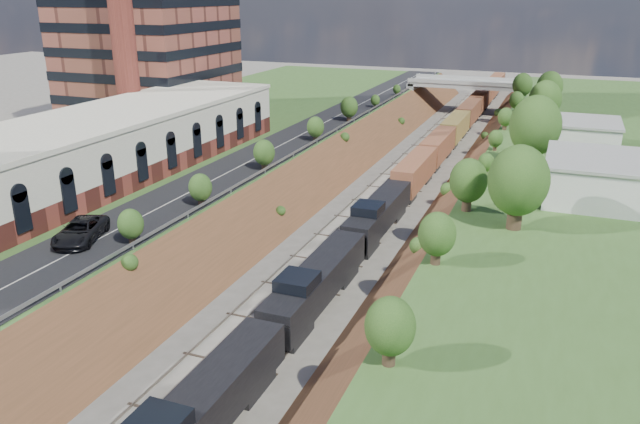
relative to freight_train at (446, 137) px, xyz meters
The scene contains 15 objects.
platform_left 44.01m from the freight_train, 143.99° to the right, with size 44.00×180.00×5.00m, color #3B5D26.
embankment_left 29.34m from the freight_train, 117.73° to the right, with size 7.07×180.00×7.07m, color brown.
embankment_right 27.32m from the freight_train, 72.01° to the right, with size 7.07×180.00×7.07m, color brown.
rail_left_track 26.50m from the freight_train, 101.36° to the right, with size 1.58×180.00×0.18m, color gray.
rail_right_track 25.99m from the freight_train, 90.00° to the right, with size 1.58×180.00×0.18m, color gray.
road 31.68m from the freight_train, 124.97° to the right, with size 8.00×180.00×0.10m, color black.
guardrail 29.75m from the freight_train, 118.23° to the right, with size 0.10×171.00×0.70m.
commercial_building 57.13m from the freight_train, 122.59° to the right, with size 14.30×62.30×7.00m.
overpass 36.30m from the freight_train, 94.12° to the left, with size 24.50×8.30×7.40m.
white_building_near 40.06m from the freight_train, 58.33° to the right, with size 9.00×12.00×4.00m, color silver.
white_building_far 23.99m from the freight_train, 30.20° to the right, with size 8.00×10.00×3.60m, color silver.
tree_right_large 48.57m from the freight_train, 72.57° to the right, with size 5.25×5.25×7.61m.
tree_left_crest 67.58m from the freight_train, 102.33° to the right, with size 2.45×2.45×3.55m.
freight_train is the anchor object (origin of this frame).
suv 65.38m from the freight_train, 107.07° to the right, with size 2.97×6.44×1.79m, color black.
Camera 1 is at (19.93, -14.44, 24.92)m, focal length 35.00 mm.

